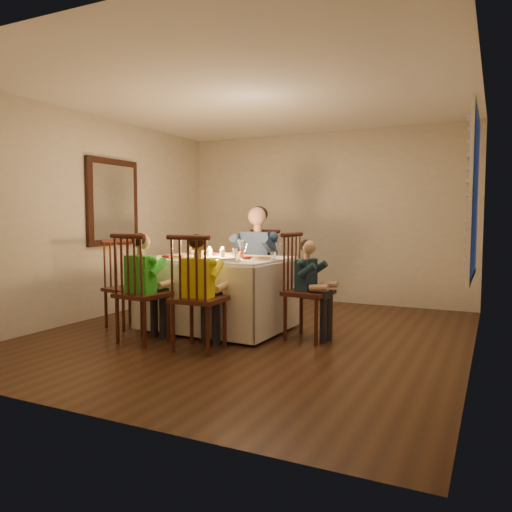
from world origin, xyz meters
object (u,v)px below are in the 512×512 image
at_px(adult, 257,316).
at_px(serving_bowl, 198,252).
at_px(child_green, 144,342).
at_px(child_teal, 308,339).
at_px(chair_end, 308,339).
at_px(chair_adult, 257,316).
at_px(child_yellow, 200,350).
at_px(chair_extra, 127,327).
at_px(chair_near_left, 144,342).
at_px(dining_table, 217,278).
at_px(chair_near_right, 200,350).

relative_size(adult, serving_bowl, 6.17).
distance_m(child_green, serving_bowl, 1.53).
height_order(child_green, child_teal, child_green).
distance_m(chair_end, adult, 1.38).
distance_m(chair_adult, child_green, 1.84).
bearing_deg(child_yellow, adult, -86.01).
relative_size(child_green, serving_bowl, 4.88).
height_order(chair_extra, adult, adult).
bearing_deg(chair_adult, serving_bowl, -131.37).
height_order(chair_end, adult, adult).
relative_size(chair_adult, serving_bowl, 4.87).
bearing_deg(adult, chair_end, -34.56).
bearing_deg(chair_extra, chair_near_left, -115.83).
height_order(dining_table, chair_extra, dining_table).
distance_m(dining_table, chair_end, 1.28).
bearing_deg(chair_extra, serving_bowl, -22.30).
height_order(chair_near_left, adult, adult).
bearing_deg(child_yellow, chair_near_left, -2.73).
xyz_separation_m(chair_near_right, chair_extra, (-1.32, 0.48, 0.00)).
xyz_separation_m(dining_table, child_yellow, (0.31, -0.89, -0.60)).
height_order(chair_adult, chair_near_right, same).
bearing_deg(chair_end, chair_near_right, 142.50).
bearing_deg(dining_table, chair_end, 1.24).
xyz_separation_m(child_teal, serving_bowl, (-1.62, 0.38, 0.87)).
bearing_deg(chair_near_left, adult, -99.24).
height_order(chair_adult, child_yellow, same).
relative_size(chair_adult, adult, 0.79).
bearing_deg(chair_near_right, serving_bowl, -60.65).
relative_size(chair_near_left, child_yellow, 1.00).
xyz_separation_m(chair_end, child_teal, (0.00, 0.00, 0.00)).
bearing_deg(chair_extra, chair_near_right, -98.37).
relative_size(chair_adult, chair_near_right, 1.00).
height_order(chair_near_right, child_green, child_green).
xyz_separation_m(dining_table, child_teal, (1.13, -0.02, -0.60)).
bearing_deg(chair_near_right, chair_end, -136.36).
relative_size(chair_end, child_teal, 1.07).
distance_m(chair_near_right, child_teal, 1.20).
relative_size(chair_adult, chair_near_left, 1.00).
bearing_deg(child_yellow, serving_bowl, -60.65).
xyz_separation_m(dining_table, chair_near_right, (0.31, -0.89, -0.60)).
bearing_deg(dining_table, adult, 86.32).
xyz_separation_m(dining_table, chair_extra, (-1.00, -0.41, -0.60)).
height_order(chair_near_right, chair_end, same).
distance_m(dining_table, child_green, 1.14).
xyz_separation_m(chair_adult, chair_near_left, (-0.46, -1.78, 0.00)).
bearing_deg(child_yellow, child_teal, -136.36).
bearing_deg(child_green, dining_table, -107.14).
height_order(chair_extra, child_green, child_green).
xyz_separation_m(chair_adult, adult, (0.00, 0.00, 0.00)).
height_order(chair_adult, chair_end, same).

